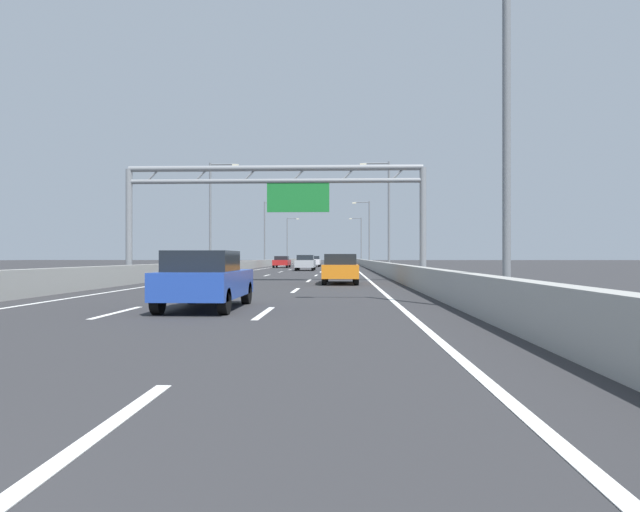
% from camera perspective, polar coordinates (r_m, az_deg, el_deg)
% --- Properties ---
extents(ground_plane, '(260.00, 260.00, 0.00)m').
position_cam_1_polar(ground_plane, '(100.82, 0.18, -0.86)').
color(ground_plane, '#2D2D30').
extents(lane_dash_left_1, '(0.16, 3.00, 0.01)m').
position_cam_1_polar(lane_dash_left_1, '(14.40, -20.19, -5.49)').
color(lane_dash_left_1, white).
rests_on(lane_dash_left_1, ground_plane).
extents(lane_dash_left_2, '(0.16, 3.00, 0.01)m').
position_cam_1_polar(lane_dash_left_2, '(22.95, -11.56, -3.47)').
color(lane_dash_left_2, white).
rests_on(lane_dash_left_2, ground_plane).
extents(lane_dash_left_3, '(0.16, 3.00, 0.01)m').
position_cam_1_polar(lane_dash_left_3, '(31.75, -7.67, -2.53)').
color(lane_dash_left_3, white).
rests_on(lane_dash_left_3, ground_plane).
extents(lane_dash_left_4, '(0.16, 3.00, 0.01)m').
position_cam_1_polar(lane_dash_left_4, '(40.64, -5.48, -2.00)').
color(lane_dash_left_4, white).
rests_on(lane_dash_left_4, ground_plane).
extents(lane_dash_left_5, '(0.16, 3.00, 0.01)m').
position_cam_1_polar(lane_dash_left_5, '(49.57, -4.08, -1.65)').
color(lane_dash_left_5, white).
rests_on(lane_dash_left_5, ground_plane).
extents(lane_dash_left_6, '(0.16, 3.00, 0.01)m').
position_cam_1_polar(lane_dash_left_6, '(58.52, -3.10, -1.41)').
color(lane_dash_left_6, white).
rests_on(lane_dash_left_6, ground_plane).
extents(lane_dash_left_7, '(0.16, 3.00, 0.01)m').
position_cam_1_polar(lane_dash_left_7, '(67.48, -2.39, -1.23)').
color(lane_dash_left_7, white).
rests_on(lane_dash_left_7, ground_plane).
extents(lane_dash_left_8, '(0.16, 3.00, 0.01)m').
position_cam_1_polar(lane_dash_left_8, '(76.46, -1.84, -1.10)').
color(lane_dash_left_8, white).
rests_on(lane_dash_left_8, ground_plane).
extents(lane_dash_left_9, '(0.16, 3.00, 0.01)m').
position_cam_1_polar(lane_dash_left_9, '(85.43, -1.41, -0.99)').
color(lane_dash_left_9, white).
rests_on(lane_dash_left_9, ground_plane).
extents(lane_dash_left_10, '(0.16, 3.00, 0.01)m').
position_cam_1_polar(lane_dash_left_10, '(94.42, -1.06, -0.90)').
color(lane_dash_left_10, white).
rests_on(lane_dash_left_10, ground_plane).
extents(lane_dash_left_11, '(0.16, 3.00, 0.01)m').
position_cam_1_polar(lane_dash_left_11, '(103.40, -0.77, -0.83)').
color(lane_dash_left_11, white).
rests_on(lane_dash_left_11, ground_plane).
extents(lane_dash_left_12, '(0.16, 3.00, 0.01)m').
position_cam_1_polar(lane_dash_left_12, '(112.39, -0.53, -0.77)').
color(lane_dash_left_12, white).
rests_on(lane_dash_left_12, ground_plane).
extents(lane_dash_left_13, '(0.16, 3.00, 0.01)m').
position_cam_1_polar(lane_dash_left_13, '(121.38, -0.32, -0.72)').
color(lane_dash_left_13, white).
rests_on(lane_dash_left_13, ground_plane).
extents(lane_dash_left_14, '(0.16, 3.00, 0.01)m').
position_cam_1_polar(lane_dash_left_14, '(130.37, -0.14, -0.68)').
color(lane_dash_left_14, white).
rests_on(lane_dash_left_14, ground_plane).
extents(lane_dash_left_15, '(0.16, 3.00, 0.01)m').
position_cam_1_polar(lane_dash_left_15, '(139.36, 0.01, -0.64)').
color(lane_dash_left_15, white).
rests_on(lane_dash_left_15, ground_plane).
extents(lane_dash_left_16, '(0.16, 3.00, 0.01)m').
position_cam_1_polar(lane_dash_left_16, '(148.35, 0.15, -0.60)').
color(lane_dash_left_16, white).
rests_on(lane_dash_left_16, ground_plane).
extents(lane_dash_left_17, '(0.16, 3.00, 0.01)m').
position_cam_1_polar(lane_dash_left_17, '(157.35, 0.27, -0.57)').
color(lane_dash_left_17, white).
rests_on(lane_dash_left_17, ground_plane).
extents(lane_dash_right_0, '(0.16, 3.00, 0.01)m').
position_cam_1_polar(lane_dash_right_0, '(4.84, -21.56, -16.40)').
color(lane_dash_right_0, white).
rests_on(lane_dash_right_0, ground_plane).
extents(lane_dash_right_1, '(0.16, 3.00, 0.01)m').
position_cam_1_polar(lane_dash_right_1, '(13.45, -5.79, -5.88)').
color(lane_dash_right_1, white).
rests_on(lane_dash_right_1, ground_plane).
extents(lane_dash_right_2, '(0.16, 3.00, 0.01)m').
position_cam_1_polar(lane_dash_right_2, '(22.37, -2.55, -3.56)').
color(lane_dash_right_2, white).
rests_on(lane_dash_right_2, ground_plane).
extents(lane_dash_right_3, '(0.16, 3.00, 0.01)m').
position_cam_1_polar(lane_dash_right_3, '(31.33, -1.17, -2.57)').
color(lane_dash_right_3, white).
rests_on(lane_dash_right_3, ground_plane).
extents(lane_dash_right_4, '(0.16, 3.00, 0.01)m').
position_cam_1_polar(lane_dash_right_4, '(40.31, -0.40, -2.01)').
color(lane_dash_right_4, white).
rests_on(lane_dash_right_4, ground_plane).
extents(lane_dash_right_5, '(0.16, 3.00, 0.01)m').
position_cam_1_polar(lane_dash_right_5, '(49.30, 0.08, -1.66)').
color(lane_dash_right_5, white).
rests_on(lane_dash_right_5, ground_plane).
extents(lane_dash_right_6, '(0.16, 3.00, 0.01)m').
position_cam_1_polar(lane_dash_right_6, '(58.29, 0.42, -1.42)').
color(lane_dash_right_6, white).
rests_on(lane_dash_right_6, ground_plane).
extents(lane_dash_right_7, '(0.16, 3.00, 0.01)m').
position_cam_1_polar(lane_dash_right_7, '(67.29, 0.67, -1.24)').
color(lane_dash_right_7, white).
rests_on(lane_dash_right_7, ground_plane).
extents(lane_dash_right_8, '(0.16, 3.00, 0.01)m').
position_cam_1_polar(lane_dash_right_8, '(76.28, 0.86, -1.10)').
color(lane_dash_right_8, white).
rests_on(lane_dash_right_8, ground_plane).
extents(lane_dash_right_9, '(0.16, 3.00, 0.01)m').
position_cam_1_polar(lane_dash_right_9, '(85.28, 1.00, -0.99)').
color(lane_dash_right_9, white).
rests_on(lane_dash_right_9, ground_plane).
extents(lane_dash_right_10, '(0.16, 3.00, 0.01)m').
position_cam_1_polar(lane_dash_right_10, '(94.28, 1.13, -0.91)').
color(lane_dash_right_10, white).
rests_on(lane_dash_right_10, ground_plane).
extents(lane_dash_right_11, '(0.16, 3.00, 0.01)m').
position_cam_1_polar(lane_dash_right_11, '(103.27, 1.22, -0.83)').
color(lane_dash_right_11, white).
rests_on(lane_dash_right_11, ground_plane).
extents(lane_dash_right_12, '(0.16, 3.00, 0.01)m').
position_cam_1_polar(lane_dash_right_12, '(112.27, 1.31, -0.77)').
color(lane_dash_right_12, white).
rests_on(lane_dash_right_12, ground_plane).
extents(lane_dash_right_13, '(0.16, 3.00, 0.01)m').
position_cam_1_polar(lane_dash_right_13, '(121.27, 1.38, -0.72)').
color(lane_dash_right_13, white).
rests_on(lane_dash_right_13, ground_plane).
extents(lane_dash_right_14, '(0.16, 3.00, 0.01)m').
position_cam_1_polar(lane_dash_right_14, '(130.27, 1.44, -0.68)').
color(lane_dash_right_14, white).
rests_on(lane_dash_right_14, ground_plane).
extents(lane_dash_right_15, '(0.16, 3.00, 0.01)m').
position_cam_1_polar(lane_dash_right_15, '(139.27, 1.49, -0.64)').
color(lane_dash_right_15, white).
rests_on(lane_dash_right_15, ground_plane).
extents(lane_dash_right_16, '(0.16, 3.00, 0.01)m').
position_cam_1_polar(lane_dash_right_16, '(148.27, 1.54, -0.60)').
color(lane_dash_right_16, white).
rests_on(lane_dash_right_16, ground_plane).
extents(lane_dash_right_17, '(0.16, 3.00, 0.01)m').
position_cam_1_polar(lane_dash_right_17, '(157.26, 1.58, -0.57)').
color(lane_dash_right_17, white).
rests_on(lane_dash_right_17, ground_plane).
extents(edge_line_left, '(0.16, 176.00, 0.01)m').
position_cam_1_polar(edge_line_left, '(89.21, -3.48, -0.95)').
color(edge_line_left, white).
rests_on(edge_line_left, ground_plane).
extents(edge_line_right, '(0.16, 176.00, 0.01)m').
position_cam_1_polar(edge_line_right, '(88.77, 3.28, -0.96)').
color(edge_line_right, white).
rests_on(edge_line_right, ground_plane).
extents(barrier_left, '(0.45, 220.00, 0.95)m').
position_cam_1_polar(barrier_left, '(111.25, -3.19, -0.54)').
color(barrier_left, '#9E9E99').
rests_on(barrier_left, ground_plane).
extents(barrier_right, '(0.45, 220.00, 0.95)m').
position_cam_1_polar(barrier_right, '(110.80, 3.93, -0.54)').
color(barrier_right, '#9E9E99').
rests_on(barrier_right, ground_plane).
extents(sign_gantry, '(16.47, 0.36, 6.36)m').
position_cam_1_polar(sign_gantry, '(30.37, -4.41, 6.51)').
color(sign_gantry, gray).
rests_on(sign_gantry, ground_plane).
extents(streetlamp_right_near, '(2.58, 0.28, 9.50)m').
position_cam_1_polar(streetlamp_right_near, '(14.72, 17.79, 15.82)').
color(streetlamp_right_near, slate).
rests_on(streetlamp_right_near, ground_plane).
extents(streetlamp_left_mid, '(2.58, 0.28, 9.50)m').
position_cam_1_polar(streetlamp_left_mid, '(48.74, -10.99, 4.67)').
color(streetlamp_left_mid, slate).
rests_on(streetlamp_left_mid, ground_plane).
extents(streetlamp_right_mid, '(2.58, 0.28, 9.50)m').
position_cam_1_polar(streetlamp_right_mid, '(47.60, 6.85, 4.78)').
color(streetlamp_right_mid, slate).
rests_on(streetlamp_right_mid, ground_plane).
extents(streetlamp_left_far, '(2.58, 0.28, 9.50)m').
position_cam_1_polar(streetlamp_left_far, '(81.77, -5.58, 2.75)').
color(streetlamp_left_far, slate).
rests_on(streetlamp_left_far, ground_plane).
extents(streetlamp_right_far, '(2.58, 0.28, 9.50)m').
position_cam_1_polar(streetlamp_right_far, '(81.09, 4.95, 2.77)').
color(streetlamp_right_far, slate).
rests_on(streetlamp_right_far, ground_plane).
extents(streetlamp_left_distant, '(2.58, 0.28, 9.50)m').
position_cam_1_polar(streetlamp_left_distant, '(115.15, -3.29, 1.93)').
color(streetlamp_left_distant, slate).
rests_on(streetlamp_left_distant, ground_plane).
extents(streetlamp_right_distant, '(2.58, 0.28, 9.50)m').
position_cam_1_polar(streetlamp_right_distant, '(114.67, 4.16, 1.94)').
color(streetlamp_right_distant, slate).
rests_on(streetlamp_right_distant, ground_plane).
extents(orange_car, '(1.76, 4.62, 1.50)m').
position_cam_1_polar(orange_car, '(28.00, 2.12, -1.30)').
color(orange_car, orange).
rests_on(orange_car, ground_plane).
extents(green_car, '(1.77, 4.14, 1.46)m').
position_cam_1_polar(green_car, '(139.04, -0.71, -0.33)').
color(green_car, '#1E7A38').
rests_on(green_car, ground_plane).
extents(silver_car, '(1.83, 4.35, 1.54)m').
position_cam_1_polar(silver_car, '(54.68, -1.51, -0.68)').
color(silver_car, '#A8ADB2').
rests_on(silver_car, ground_plane).
extents(red_car, '(1.88, 4.39, 1.45)m').
position_cam_1_polar(red_car, '(69.13, -3.97, -0.59)').
color(red_car, red).
rests_on(red_car, ground_plane).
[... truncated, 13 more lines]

